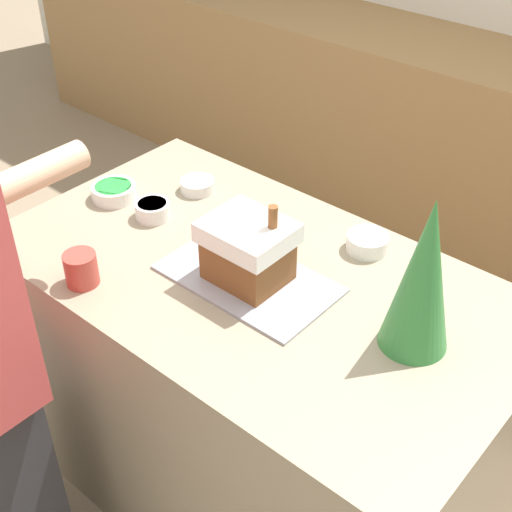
% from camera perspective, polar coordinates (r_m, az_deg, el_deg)
% --- Properties ---
extents(ground_plane, '(12.00, 12.00, 0.00)m').
position_cam_1_polar(ground_plane, '(2.49, -0.03, -17.74)').
color(ground_plane, gray).
extents(back_cabinet_block, '(6.00, 0.60, 0.92)m').
position_cam_1_polar(back_cabinet_block, '(3.38, 19.77, 6.68)').
color(back_cabinet_block, '#9E7547').
rests_on(back_cabinet_block, ground_plane).
extents(kitchen_island, '(1.42, 0.80, 0.88)m').
position_cam_1_polar(kitchen_island, '(2.15, -0.03, -10.82)').
color(kitchen_island, gray).
rests_on(kitchen_island, ground_plane).
extents(baking_tray, '(0.45, 0.26, 0.01)m').
position_cam_1_polar(baking_tray, '(1.83, -0.57, -1.85)').
color(baking_tray, '#9E9EA8').
rests_on(baking_tray, kitchen_island).
extents(gingerbread_house, '(0.21, 0.18, 0.22)m').
position_cam_1_polar(gingerbread_house, '(1.77, -0.58, 0.47)').
color(gingerbread_house, brown).
rests_on(gingerbread_house, baking_tray).
extents(decorative_tree, '(0.16, 0.16, 0.39)m').
position_cam_1_polar(decorative_tree, '(1.57, 13.25, -1.57)').
color(decorative_tree, '#33843D').
rests_on(decorative_tree, kitchen_island).
extents(candy_bowl_behind_tray, '(0.10, 0.10, 0.05)m').
position_cam_1_polar(candy_bowl_behind_tray, '(2.08, -8.27, 3.71)').
color(candy_bowl_behind_tray, white).
rests_on(candy_bowl_behind_tray, kitchen_island).
extents(candy_bowl_near_tray_right, '(0.13, 0.13, 0.04)m').
position_cam_1_polar(candy_bowl_near_tray_right, '(2.19, -11.31, 5.10)').
color(candy_bowl_near_tray_right, white).
rests_on(candy_bowl_near_tray_right, kitchen_island).
extents(candy_bowl_beside_tree, '(0.10, 0.10, 0.04)m').
position_cam_1_polar(candy_bowl_beside_tree, '(2.19, -4.72, 5.68)').
color(candy_bowl_beside_tree, silver).
rests_on(candy_bowl_beside_tree, kitchen_island).
extents(candy_bowl_center_rear, '(0.11, 0.11, 0.05)m').
position_cam_1_polar(candy_bowl_center_rear, '(1.94, 8.91, 1.11)').
color(candy_bowl_center_rear, white).
rests_on(candy_bowl_center_rear, kitchen_island).
extents(mug, '(0.08, 0.08, 0.09)m').
position_cam_1_polar(mug, '(1.85, -13.81, -1.01)').
color(mug, '#B24238').
rests_on(mug, kitchen_island).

